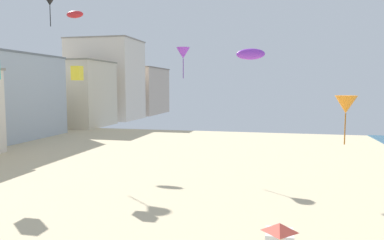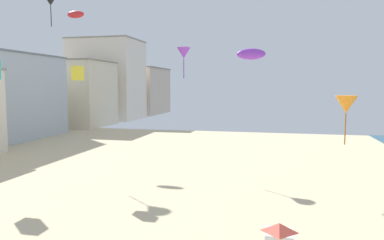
{
  "view_description": "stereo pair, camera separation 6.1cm",
  "coord_description": "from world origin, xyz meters",
  "px_view_note": "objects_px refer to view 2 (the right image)",
  "views": [
    {
      "loc": [
        10.22,
        -3.21,
        8.0
      ],
      "look_at": [
        6.09,
        14.88,
        6.26
      ],
      "focal_mm": 33.78,
      "sensor_mm": 36.0,
      "label": 1
    },
    {
      "loc": [
        10.28,
        -3.19,
        8.0
      ],
      "look_at": [
        6.09,
        14.88,
        6.26
      ],
      "focal_mm": 33.78,
      "sensor_mm": 36.0,
      "label": 2
    }
  ],
  "objects_px": {
    "kite_black_delta": "(50,0)",
    "kite_red_parafoil": "(76,14)",
    "kite_purple_delta": "(184,53)",
    "lifeguard_stand": "(279,240)",
    "kite_yellow_box": "(78,73)",
    "kite_purple_parafoil": "(251,54)",
    "kite_orange_delta": "(346,105)"
  },
  "relations": [
    {
      "from": "lifeguard_stand",
      "to": "kite_yellow_box",
      "type": "height_order",
      "value": "kite_yellow_box"
    },
    {
      "from": "kite_black_delta",
      "to": "kite_purple_parafoil",
      "type": "relative_size",
      "value": 1.38
    },
    {
      "from": "lifeguard_stand",
      "to": "kite_red_parafoil",
      "type": "relative_size",
      "value": 1.16
    },
    {
      "from": "kite_purple_parafoil",
      "to": "kite_purple_delta",
      "type": "distance_m",
      "value": 7.16
    },
    {
      "from": "kite_orange_delta",
      "to": "kite_red_parafoil",
      "type": "height_order",
      "value": "kite_red_parafoil"
    },
    {
      "from": "kite_yellow_box",
      "to": "lifeguard_stand",
      "type": "bearing_deg",
      "value": -38.55
    },
    {
      "from": "kite_purple_delta",
      "to": "kite_yellow_box",
      "type": "bearing_deg",
      "value": -135.36
    },
    {
      "from": "kite_red_parafoil",
      "to": "kite_purple_delta",
      "type": "distance_m",
      "value": 16.43
    },
    {
      "from": "kite_purple_parafoil",
      "to": "kite_red_parafoil",
      "type": "bearing_deg",
      "value": 160.49
    },
    {
      "from": "kite_red_parafoil",
      "to": "lifeguard_stand",
      "type": "bearing_deg",
      "value": -46.97
    },
    {
      "from": "lifeguard_stand",
      "to": "kite_purple_parafoil",
      "type": "xyz_separation_m",
      "value": [
        -2.43,
        17.93,
        8.97
      ]
    },
    {
      "from": "kite_purple_parafoil",
      "to": "kite_yellow_box",
      "type": "bearing_deg",
      "value": -161.14
    },
    {
      "from": "kite_orange_delta",
      "to": "kite_purple_parafoil",
      "type": "xyz_separation_m",
      "value": [
        -5.88,
        11.57,
        3.79
      ]
    },
    {
      "from": "lifeguard_stand",
      "to": "kite_red_parafoil",
      "type": "bearing_deg",
      "value": 125.55
    },
    {
      "from": "kite_red_parafoil",
      "to": "kite_yellow_box",
      "type": "distance_m",
      "value": 16.22
    },
    {
      "from": "kite_red_parafoil",
      "to": "kite_yellow_box",
      "type": "height_order",
      "value": "kite_red_parafoil"
    },
    {
      "from": "kite_black_delta",
      "to": "kite_red_parafoil",
      "type": "distance_m",
      "value": 4.56
    },
    {
      "from": "kite_orange_delta",
      "to": "kite_black_delta",
      "type": "height_order",
      "value": "kite_black_delta"
    },
    {
      "from": "kite_orange_delta",
      "to": "kite_purple_delta",
      "type": "bearing_deg",
      "value": 131.95
    },
    {
      "from": "lifeguard_stand",
      "to": "kite_purple_parafoil",
      "type": "height_order",
      "value": "kite_purple_parafoil"
    },
    {
      "from": "kite_yellow_box",
      "to": "kite_purple_delta",
      "type": "height_order",
      "value": "kite_purple_delta"
    },
    {
      "from": "kite_purple_delta",
      "to": "kite_orange_delta",
      "type": "bearing_deg",
      "value": -48.05
    },
    {
      "from": "kite_orange_delta",
      "to": "kite_purple_delta",
      "type": "distance_m",
      "value": 19.31
    },
    {
      "from": "lifeguard_stand",
      "to": "kite_red_parafoil",
      "type": "xyz_separation_m",
      "value": [
        -23.81,
        25.51,
        14.73
      ]
    },
    {
      "from": "kite_purple_delta",
      "to": "lifeguard_stand",
      "type": "bearing_deg",
      "value": -65.84
    },
    {
      "from": "kite_purple_parafoil",
      "to": "kite_purple_delta",
      "type": "height_order",
      "value": "kite_purple_delta"
    },
    {
      "from": "kite_orange_delta",
      "to": "kite_purple_delta",
      "type": "relative_size",
      "value": 0.88
    },
    {
      "from": "kite_black_delta",
      "to": "kite_yellow_box",
      "type": "distance_m",
      "value": 13.69
    },
    {
      "from": "lifeguard_stand",
      "to": "kite_orange_delta",
      "type": "relative_size",
      "value": 0.96
    },
    {
      "from": "kite_orange_delta",
      "to": "kite_black_delta",
      "type": "distance_m",
      "value": 32.86
    },
    {
      "from": "kite_red_parafoil",
      "to": "kite_purple_parafoil",
      "type": "height_order",
      "value": "kite_red_parafoil"
    },
    {
      "from": "lifeguard_stand",
      "to": "kite_yellow_box",
      "type": "relative_size",
      "value": 2.14
    }
  ]
}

